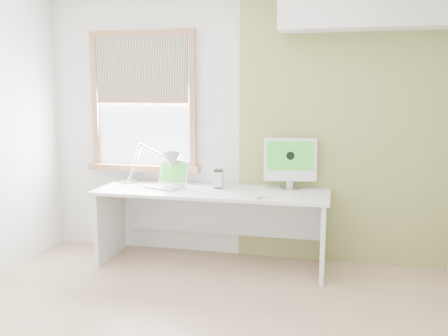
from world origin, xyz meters
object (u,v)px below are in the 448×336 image
(laptop, at_px, (169,181))
(imac, at_px, (290,161))
(external_drive, at_px, (219,179))
(desk, at_px, (213,209))
(desk_lamp, at_px, (163,164))

(laptop, bearing_deg, imac, 7.21)
(external_drive, bearing_deg, laptop, -170.89)
(laptop, relative_size, external_drive, 2.49)
(laptop, bearing_deg, external_drive, 9.11)
(imac, bearing_deg, desk, -167.81)
(desk, distance_m, imac, 0.87)
(external_drive, bearing_deg, desk_lamp, -177.86)
(laptop, height_order, external_drive, laptop)
(imac, bearing_deg, external_drive, -174.14)
(desk, distance_m, desk_lamp, 0.67)
(desk, xyz_separation_m, laptop, (-0.44, 0.01, 0.26))
(desk, bearing_deg, external_drive, 68.43)
(desk, height_order, imac, imac)
(desk_lamp, bearing_deg, laptop, -34.94)
(desk_lamp, bearing_deg, imac, 4.19)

